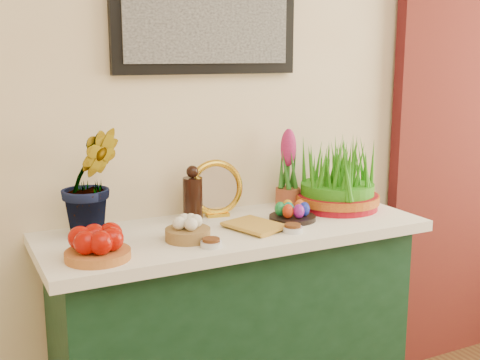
{
  "coord_description": "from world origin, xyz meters",
  "views": [
    {
      "loc": [
        -1.04,
        0.11,
        1.5
      ],
      "look_at": [
        -0.11,
        1.95,
        1.07
      ],
      "focal_mm": 45.0,
      "sensor_mm": 36.0,
      "label": 1
    }
  ],
  "objects_px": {
    "sideboard": "(234,343)",
    "hyacinth_green": "(90,164)",
    "mirror": "(216,189)",
    "wheatgrass_sabzeh": "(338,179)",
    "book": "(239,229)"
  },
  "relations": [
    {
      "from": "sideboard",
      "to": "hyacinth_green",
      "type": "bearing_deg",
      "value": 166.1
    },
    {
      "from": "hyacinth_green",
      "to": "mirror",
      "type": "height_order",
      "value": "hyacinth_green"
    },
    {
      "from": "wheatgrass_sabzeh",
      "to": "book",
      "type": "bearing_deg",
      "value": -164.82
    },
    {
      "from": "sideboard",
      "to": "mirror",
      "type": "bearing_deg",
      "value": 89.27
    },
    {
      "from": "book",
      "to": "wheatgrass_sabzeh",
      "type": "xyz_separation_m",
      "value": [
        0.51,
        0.14,
        0.11
      ]
    },
    {
      "from": "sideboard",
      "to": "mirror",
      "type": "height_order",
      "value": "mirror"
    },
    {
      "from": "mirror",
      "to": "book",
      "type": "xyz_separation_m",
      "value": [
        -0.03,
        -0.26,
        -0.09
      ]
    },
    {
      "from": "mirror",
      "to": "wheatgrass_sabzeh",
      "type": "height_order",
      "value": "wheatgrass_sabzeh"
    },
    {
      "from": "mirror",
      "to": "hyacinth_green",
      "type": "bearing_deg",
      "value": -174.94
    },
    {
      "from": "sideboard",
      "to": "wheatgrass_sabzeh",
      "type": "bearing_deg",
      "value": 5.31
    },
    {
      "from": "hyacinth_green",
      "to": "wheatgrass_sabzeh",
      "type": "height_order",
      "value": "hyacinth_green"
    },
    {
      "from": "book",
      "to": "wheatgrass_sabzeh",
      "type": "bearing_deg",
      "value": -2.07
    },
    {
      "from": "sideboard",
      "to": "mirror",
      "type": "xyz_separation_m",
      "value": [
        0.0,
        0.16,
        0.57
      ]
    },
    {
      "from": "sideboard",
      "to": "hyacinth_green",
      "type": "height_order",
      "value": "hyacinth_green"
    },
    {
      "from": "hyacinth_green",
      "to": "book",
      "type": "relative_size",
      "value": 2.44
    }
  ]
}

